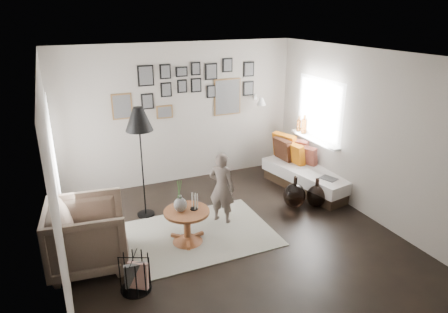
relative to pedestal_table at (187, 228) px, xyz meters
name	(u,v)px	position (x,y,z in m)	size (l,w,h in m)	color
ground	(235,239)	(0.65, -0.20, -0.23)	(4.80, 4.80, 0.00)	black
wall_back	(180,114)	(0.65, 2.20, 1.07)	(4.50, 4.50, 0.00)	gray
wall_front	(361,247)	(0.65, -2.60, 1.07)	(4.50, 4.50, 0.00)	gray
wall_left	(55,183)	(-1.60, -0.20, 1.07)	(4.80, 4.80, 0.00)	gray
wall_right	(367,135)	(2.90, -0.20, 1.07)	(4.80, 4.80, 0.00)	gray
ceiling	(237,55)	(0.65, -0.20, 2.37)	(4.80, 4.80, 0.00)	white
door_left	(55,167)	(-1.59, 1.00, 0.82)	(0.00, 2.14, 2.14)	white
window_right	(310,135)	(2.82, 1.14, 0.70)	(0.15, 1.32, 1.30)	white
gallery_wall	(195,89)	(0.94, 2.18, 1.51)	(2.74, 0.03, 1.08)	brown
wall_sconce	(261,101)	(2.20, 1.93, 1.23)	(0.18, 0.36, 0.16)	white
rug	(196,235)	(0.17, 0.12, -0.23)	(2.24, 1.57, 0.01)	silver
pedestal_table	(187,228)	(0.00, 0.00, 0.00)	(0.64, 0.64, 0.50)	brown
vase	(180,202)	(-0.08, 0.02, 0.41)	(0.18, 0.18, 0.46)	black
candles	(194,202)	(0.11, 0.00, 0.39)	(0.11, 0.11, 0.24)	black
daybed	(307,173)	(2.65, 0.92, 0.04)	(1.09, 1.92, 0.88)	black
magazine_on_daybed	(329,178)	(2.65, 0.29, 0.18)	(0.20, 0.27, 0.01)	black
armchair	(88,235)	(-1.32, 0.00, 0.21)	(0.94, 0.97, 0.88)	brown
armchair_cushion	(89,230)	(-1.29, 0.05, 0.25)	(0.40, 0.40, 0.10)	silver
floor_lamp	(139,123)	(-0.36, 1.03, 1.30)	(0.42, 0.42, 1.78)	black
magazine_basket	(135,274)	(-0.89, -0.73, -0.01)	(0.47, 0.47, 0.44)	black
demijohn_large	(295,195)	(1.98, 0.30, -0.02)	(0.37, 0.37, 0.56)	black
demijohn_small	(316,196)	(2.33, 0.18, -0.04)	(0.33, 0.33, 0.51)	black
child	(222,188)	(0.69, 0.36, 0.34)	(0.42, 0.27, 1.14)	brown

